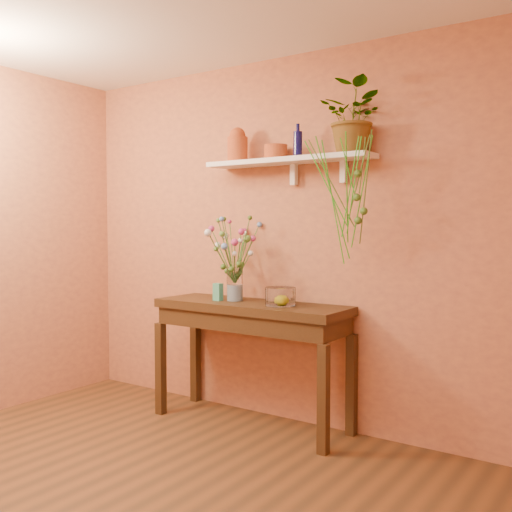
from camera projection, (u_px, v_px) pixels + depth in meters
name	position (u px, v px, depth m)	size (l,w,h in m)	color
room	(66.00, 249.00, 2.70)	(4.04, 4.04, 2.70)	brown
sideboard	(251.00, 320.00, 4.27)	(1.48, 0.48, 0.90)	#3D2713
wall_shelf	(289.00, 161.00, 4.18)	(1.30, 0.24, 0.19)	white
terracotta_jug	(238.00, 145.00, 4.40)	(0.20, 0.20, 0.26)	#B44A26
terracotta_pot	(276.00, 152.00, 4.24)	(0.17, 0.17, 0.10)	#B44A26
blue_bottle	(298.00, 144.00, 4.11)	(0.08, 0.08, 0.23)	#0D0D43
spider_plant	(355.00, 118.00, 3.89)	(0.42, 0.37, 0.47)	#3C631F
plant_fronds	(353.00, 194.00, 3.74)	(0.56, 0.37, 0.82)	#3C631F
glass_vase	(235.00, 287.00, 4.35)	(0.12, 0.12, 0.25)	white
bouquet	(233.00, 244.00, 4.35)	(0.43, 0.51, 0.50)	#386B28
glass_bowl	(280.00, 297.00, 4.09)	(0.21, 0.21, 0.13)	white
lemon	(281.00, 300.00, 4.06)	(0.08, 0.08, 0.08)	yellow
carton	(218.00, 292.00, 4.36)	(0.06, 0.05, 0.13)	teal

